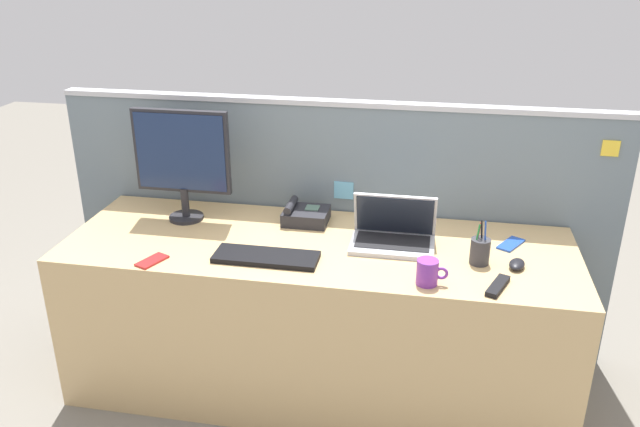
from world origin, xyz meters
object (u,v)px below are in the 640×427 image
object	(u,v)px
keyboard_main	(266,257)
computer_mouse_right_hand	(517,264)
pen_cup	(480,251)
desktop_monitor	(182,157)
laptop	(393,232)
tv_remote	(498,286)
cell_phone_red_case	(152,261)
coffee_mug	(428,272)
cell_phone_blue_case	(511,244)
desk_phone	(305,215)

from	to	relation	value
keyboard_main	computer_mouse_right_hand	bearing A→B (deg)	6.60
keyboard_main	pen_cup	world-z (taller)	pen_cup
desktop_monitor	computer_mouse_right_hand	xyz separation A→B (m)	(1.49, -0.24, -0.29)
laptop	tv_remote	bearing A→B (deg)	-36.97
cell_phone_red_case	coffee_mug	size ratio (longest dim) A/B	1.11
desktop_monitor	pen_cup	size ratio (longest dim) A/B	2.79
cell_phone_blue_case	keyboard_main	bearing A→B (deg)	-131.45
tv_remote	pen_cup	bearing A→B (deg)	129.05
computer_mouse_right_hand	pen_cup	world-z (taller)	pen_cup
tv_remote	coffee_mug	world-z (taller)	coffee_mug
pen_cup	desktop_monitor	bearing A→B (deg)	170.61
desk_phone	pen_cup	bearing A→B (deg)	-19.72
cell_phone_blue_case	cell_phone_red_case	size ratio (longest dim) A/B	1.12
pen_cup	desk_phone	bearing A→B (deg)	160.28
keyboard_main	desk_phone	bearing A→B (deg)	79.26
laptop	cell_phone_red_case	world-z (taller)	laptop
desktop_monitor	cell_phone_blue_case	world-z (taller)	desktop_monitor
desktop_monitor	desk_phone	world-z (taller)	desktop_monitor
computer_mouse_right_hand	tv_remote	world-z (taller)	computer_mouse_right_hand
desktop_monitor	computer_mouse_right_hand	size ratio (longest dim) A/B	5.22
laptop	keyboard_main	size ratio (longest dim) A/B	0.82
desktop_monitor	tv_remote	world-z (taller)	desktop_monitor
pen_cup	tv_remote	bearing A→B (deg)	-72.68
desktop_monitor	cell_phone_blue_case	size ratio (longest dim) A/B	3.46
laptop	computer_mouse_right_hand	xyz separation A→B (m)	(0.51, -0.13, -0.04)
cell_phone_blue_case	tv_remote	distance (m)	0.41
computer_mouse_right_hand	cell_phone_red_case	size ratio (longest dim) A/B	0.75
computer_mouse_right_hand	keyboard_main	bearing A→B (deg)	-158.24
desktop_monitor	desk_phone	xyz separation A→B (m)	(0.56, 0.06, -0.27)
desk_phone	computer_mouse_right_hand	world-z (taller)	desk_phone
laptop	computer_mouse_right_hand	bearing A→B (deg)	-14.61
pen_cup	cell_phone_red_case	world-z (taller)	pen_cup
computer_mouse_right_hand	tv_remote	distance (m)	0.20
coffee_mug	desktop_monitor	bearing A→B (deg)	159.14
laptop	tv_remote	distance (m)	0.53
desktop_monitor	coffee_mug	xyz separation A→B (m)	(1.14, -0.43, -0.25)
coffee_mug	desk_phone	bearing A→B (deg)	139.67
laptop	desk_phone	size ratio (longest dim) A/B	1.73
computer_mouse_right_hand	desk_phone	bearing A→B (deg)	177.87
computer_mouse_right_hand	coffee_mug	world-z (taller)	coffee_mug
pen_cup	tv_remote	size ratio (longest dim) A/B	1.10
desk_phone	computer_mouse_right_hand	distance (m)	0.98
laptop	computer_mouse_right_hand	world-z (taller)	laptop
desktop_monitor	keyboard_main	distance (m)	0.66
desk_phone	computer_mouse_right_hand	xyz separation A→B (m)	(0.93, -0.29, -0.02)
desktop_monitor	laptop	bearing A→B (deg)	-6.01
desktop_monitor	cell_phone_red_case	size ratio (longest dim) A/B	3.89
computer_mouse_right_hand	cell_phone_blue_case	size ratio (longest dim) A/B	0.66
computer_mouse_right_hand	coffee_mug	size ratio (longest dim) A/B	0.82
desktop_monitor	keyboard_main	world-z (taller)	desktop_monitor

